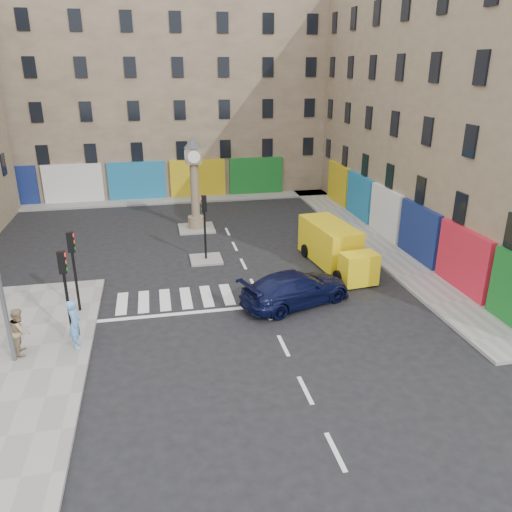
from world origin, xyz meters
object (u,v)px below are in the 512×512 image
object	(u,v)px
traffic_light_island	(204,217)
navy_sedan	(296,288)
clock_pillar	(194,178)
traffic_light_left_near	(65,281)
pedestrian_tan	(20,331)
pedestrian_blue	(75,324)
yellow_van	(334,247)
traffic_light_left_far	(73,259)

from	to	relation	value
traffic_light_island	navy_sedan	size ratio (longest dim) A/B	0.68
clock_pillar	traffic_light_left_near	bearing A→B (deg)	-114.55
traffic_light_island	pedestrian_tan	size ratio (longest dim) A/B	2.01
clock_pillar	pedestrian_blue	size ratio (longest dim) A/B	3.07
navy_sedan	yellow_van	xyz separation A→B (m)	(3.38, 4.19, 0.34)
navy_sedan	yellow_van	bearing A→B (deg)	-58.55
clock_pillar	traffic_light_island	bearing A→B (deg)	-90.00
traffic_light_left_near	yellow_van	distance (m)	14.40
traffic_light_left_near	navy_sedan	size ratio (longest dim) A/B	0.68
yellow_van	pedestrian_blue	distance (m)	14.40
navy_sedan	traffic_light_left_near	bearing A→B (deg)	78.28
clock_pillar	navy_sedan	world-z (taller)	clock_pillar
traffic_light_left_near	clock_pillar	world-z (taller)	clock_pillar
clock_pillar	pedestrian_blue	xyz separation A→B (m)	(-6.00, -14.64, -2.40)
clock_pillar	pedestrian_blue	bearing A→B (deg)	-112.29
traffic_light_island	pedestrian_tan	bearing A→B (deg)	-132.71
traffic_light_left_near	pedestrian_blue	size ratio (longest dim) A/B	1.86
traffic_light_left_near	yellow_van	world-z (taller)	traffic_light_left_near
traffic_light_left_far	pedestrian_blue	size ratio (longest dim) A/B	1.86
traffic_light_island	pedestrian_tan	xyz separation A→B (m)	(-7.99, -8.66, -1.52)
navy_sedan	pedestrian_tan	xyz separation A→B (m)	(-11.51, -2.22, 0.29)
traffic_light_island	navy_sedan	xyz separation A→B (m)	(3.52, -6.43, -1.80)
yellow_van	pedestrian_blue	bearing A→B (deg)	-159.94
pedestrian_tan	traffic_light_island	bearing A→B (deg)	-49.60
traffic_light_left_far	pedestrian_tan	size ratio (longest dim) A/B	2.01
yellow_van	pedestrian_tan	bearing A→B (deg)	-163.03
traffic_light_left_near	traffic_light_left_far	size ratio (longest dim) A/B	1.00
navy_sedan	traffic_light_island	bearing A→B (deg)	9.05
pedestrian_tan	navy_sedan	bearing A→B (deg)	-85.96
traffic_light_left_far	pedestrian_blue	distance (m)	3.58
pedestrian_blue	traffic_light_left_far	bearing A→B (deg)	-0.15
traffic_light_island	clock_pillar	world-z (taller)	clock_pillar
clock_pillar	yellow_van	bearing A→B (deg)	-50.06
traffic_light_left_near	pedestrian_blue	xyz separation A→B (m)	(0.30, -0.84, -1.48)
traffic_light_left_near	pedestrian_tan	size ratio (longest dim) A/B	2.01
traffic_light_island	clock_pillar	size ratio (longest dim) A/B	0.61
traffic_light_left_near	clock_pillar	size ratio (longest dim) A/B	0.61
traffic_light_left_far	pedestrian_blue	xyz separation A→B (m)	(0.30, -3.24, -1.48)
traffic_light_left_near	navy_sedan	xyz separation A→B (m)	(9.82, 1.37, -1.83)
traffic_light_island	pedestrian_blue	world-z (taller)	traffic_light_island
pedestrian_tan	yellow_van	bearing A→B (deg)	-73.60
clock_pillar	pedestrian_tan	distance (m)	16.87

